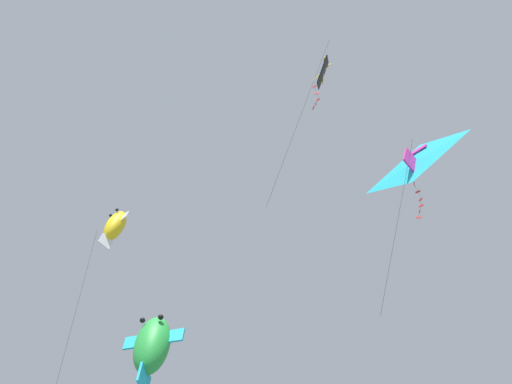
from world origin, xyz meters
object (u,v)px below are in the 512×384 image
Objects in this scene: kite_fish_highest at (115,226)px; kite_delta_upper_right at (415,162)px; kite_diamond_near_right at (322,74)px; kite_fish_near_left at (152,346)px.

kite_delta_upper_right is at bearing -145.54° from kite_fish_highest.
kite_diamond_near_right is 9.85m from kite_fish_highest.
kite_delta_upper_right is (3.01, -1.43, -3.79)m from kite_diamond_near_right.
kite_fish_near_left is at bearing 46.50° from kite_delta_upper_right.
kite_delta_upper_right is at bearing -162.28° from kite_fish_near_left.
kite_diamond_near_right is at bearing -172.11° from kite_fish_near_left.
kite_delta_upper_right reaches higher than kite_fish_highest.
kite_diamond_near_right is 1.02× the size of kite_fish_highest.
kite_fish_near_left is 0.33× the size of kite_fish_highest.
kite_diamond_near_right is 5.05m from kite_delta_upper_right.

